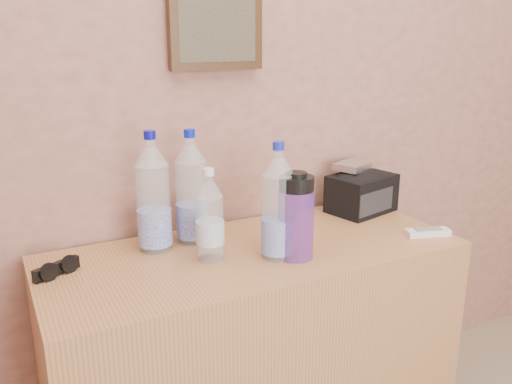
# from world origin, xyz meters

# --- Properties ---
(picture_frame) EXTENTS (0.30, 0.03, 0.25)m
(picture_frame) POSITION_xyz_m (-0.14, 1.98, 1.40)
(picture_frame) COLOR #382311
(picture_frame) RESTS_ON room_shell
(dresser) EXTENTS (1.23, 0.51, 0.77)m
(dresser) POSITION_xyz_m (-0.14, 1.72, 0.39)
(dresser) COLOR tan
(dresser) RESTS_ON ground
(pet_large_b) EXTENTS (0.10, 0.10, 0.35)m
(pet_large_b) POSITION_xyz_m (-0.40, 1.86, 0.93)
(pet_large_b) COLOR white
(pet_large_b) RESTS_ON dresser
(pet_large_c) EXTENTS (0.09, 0.09, 0.35)m
(pet_large_c) POSITION_xyz_m (-0.28, 1.87, 0.92)
(pet_large_c) COLOR silver
(pet_large_c) RESTS_ON dresser
(pet_large_d) EXTENTS (0.09, 0.09, 0.33)m
(pet_large_d) POSITION_xyz_m (-0.10, 1.64, 0.92)
(pet_large_d) COLOR silver
(pet_large_d) RESTS_ON dresser
(pet_small) EXTENTS (0.08, 0.08, 0.26)m
(pet_small) POSITION_xyz_m (-0.28, 1.71, 0.89)
(pet_small) COLOR silver
(pet_small) RESTS_ON dresser
(nalgene_bottle) EXTENTS (0.10, 0.10, 0.25)m
(nalgene_bottle) POSITION_xyz_m (-0.06, 1.62, 0.89)
(nalgene_bottle) COLOR #612A9D
(nalgene_bottle) RESTS_ON dresser
(sunglasses) EXTENTS (0.14, 0.10, 0.03)m
(sunglasses) POSITION_xyz_m (-0.68, 1.80, 0.79)
(sunglasses) COLOR black
(sunglasses) RESTS_ON dresser
(ac_remote) EXTENTS (0.15, 0.08, 0.02)m
(ac_remote) POSITION_xyz_m (0.40, 1.57, 0.78)
(ac_remote) COLOR white
(ac_remote) RESTS_ON dresser
(toiletry_bag) EXTENTS (0.25, 0.21, 0.15)m
(toiletry_bag) POSITION_xyz_m (0.36, 1.86, 0.85)
(toiletry_bag) COLOR black
(toiletry_bag) RESTS_ON dresser
(foil_packet) EXTENTS (0.14, 0.13, 0.02)m
(foil_packet) POSITION_xyz_m (0.34, 1.89, 0.93)
(foil_packet) COLOR silver
(foil_packet) RESTS_ON toiletry_bag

